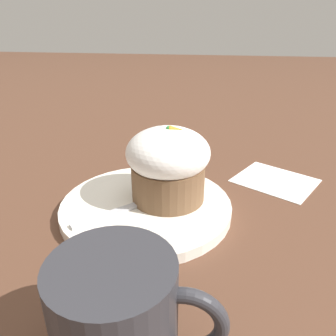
% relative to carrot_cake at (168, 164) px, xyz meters
% --- Properties ---
extents(ground_plane, '(4.00, 4.00, 0.00)m').
position_rel_carrot_cake_xyz_m(ground_plane, '(-0.03, -0.02, -0.06)').
color(ground_plane, '#513323').
extents(dessert_plate, '(0.22, 0.22, 0.01)m').
position_rel_carrot_cake_xyz_m(dessert_plate, '(-0.03, -0.02, -0.06)').
color(dessert_plate, white).
rests_on(dessert_plate, ground_plane).
extents(carrot_cake, '(0.11, 0.11, 0.10)m').
position_rel_carrot_cake_xyz_m(carrot_cake, '(0.00, 0.00, 0.00)').
color(carrot_cake, brown).
rests_on(carrot_cake, dessert_plate).
extents(spoon, '(0.11, 0.10, 0.01)m').
position_rel_carrot_cake_xyz_m(spoon, '(-0.04, -0.03, -0.05)').
color(spoon, '#B7B7BC').
rests_on(spoon, dessert_plate).
extents(coffee_cup, '(0.13, 0.09, 0.09)m').
position_rel_carrot_cake_xyz_m(coffee_cup, '(-0.00, -0.22, -0.02)').
color(coffee_cup, '#2D2D33').
rests_on(coffee_cup, ground_plane).
extents(paper_napkin, '(0.15, 0.14, 0.00)m').
position_rel_carrot_cake_xyz_m(paper_napkin, '(0.15, 0.10, -0.06)').
color(paper_napkin, white).
rests_on(paper_napkin, ground_plane).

